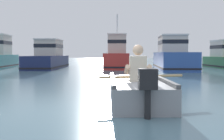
# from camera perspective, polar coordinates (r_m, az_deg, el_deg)

# --- Properties ---
(ground_plane) EXTENTS (120.00, 120.00, 0.00)m
(ground_plane) POSITION_cam_1_polar(r_m,az_deg,el_deg) (5.62, -7.72, -7.20)
(ground_plane) COLOR slate
(rowboat_with_person) EXTENTS (1.88, 3.72, 1.19)m
(rowboat_with_person) POSITION_cam_1_polar(r_m,az_deg,el_deg) (6.32, 4.78, -3.71)
(rowboat_with_person) COLOR gray
(rowboat_with_person) RESTS_ON ground
(moored_boat_navy) EXTENTS (2.02, 6.22, 1.98)m
(moored_boat_navy) POSITION_cam_1_polar(r_m,az_deg,el_deg) (20.53, -12.18, 2.38)
(moored_boat_navy) COLOR #19234C
(moored_boat_navy) RESTS_ON ground
(moored_boat_red) EXTENTS (1.67, 6.07, 3.71)m
(moored_boat_red) POSITION_cam_1_polar(r_m,az_deg,el_deg) (20.68, 1.01, 2.84)
(moored_boat_red) COLOR #B72D28
(moored_boat_red) RESTS_ON ground
(moored_boat_blue) EXTENTS (2.07, 6.55, 2.19)m
(moored_boat_blue) POSITION_cam_1_polar(r_m,az_deg,el_deg) (19.22, 11.62, 2.60)
(moored_boat_blue) COLOR #2D519E
(moored_boat_blue) RESTS_ON ground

